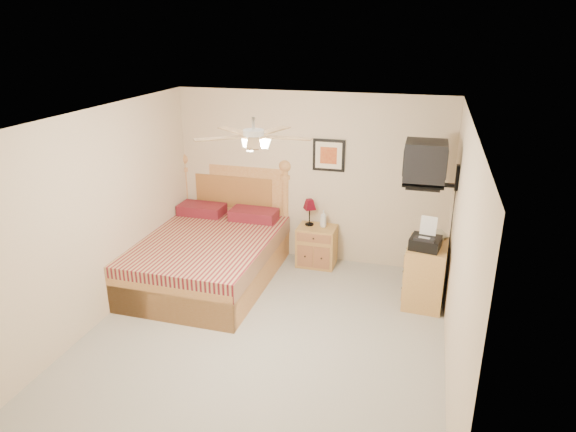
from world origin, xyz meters
name	(u,v)px	position (x,y,z in m)	size (l,w,h in m)	color
floor	(264,336)	(0.00, 0.00, 0.00)	(4.50, 4.50, 0.00)	#9A968B
ceiling	(260,118)	(0.00, 0.00, 2.50)	(4.00, 4.50, 0.04)	white
wall_back	(310,179)	(0.00, 2.25, 1.25)	(4.00, 0.04, 2.50)	beige
wall_front	(157,361)	(0.00, -2.25, 1.25)	(4.00, 0.04, 2.50)	beige
wall_left	(99,218)	(-2.00, 0.00, 1.25)	(0.04, 4.50, 2.50)	beige
wall_right	(459,257)	(2.00, 0.00, 1.25)	(0.04, 4.50, 2.50)	beige
bed	(203,230)	(-1.22, 1.12, 0.75)	(1.77, 2.33, 1.51)	#BF783B
nightstand	(317,246)	(0.17, 2.00, 0.30)	(0.55, 0.41, 0.60)	#B3823E
table_lamp	(310,212)	(0.04, 2.06, 0.80)	(0.21, 0.21, 0.40)	#530511
lotion_bottle	(323,219)	(0.25, 2.04, 0.72)	(0.10, 0.10, 0.25)	silver
framed_picture	(329,155)	(0.27, 2.23, 1.62)	(0.46, 0.04, 0.46)	black
dresser	(425,274)	(1.73, 1.29, 0.40)	(0.47, 0.68, 0.80)	#B77A40
fax_machine	(426,234)	(1.69, 1.16, 0.99)	(0.35, 0.37, 0.37)	black
magazine_lower	(429,236)	(1.74, 1.56, 0.82)	(0.18, 0.24, 0.02)	#BBB393
magazine_upper	(429,234)	(1.73, 1.56, 0.84)	(0.21, 0.29, 0.02)	tan
wall_tv	(438,165)	(1.75, 1.34, 1.81)	(0.56, 0.46, 0.58)	black
ceiling_fan	(254,136)	(0.00, -0.20, 2.36)	(1.14, 1.14, 0.28)	white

